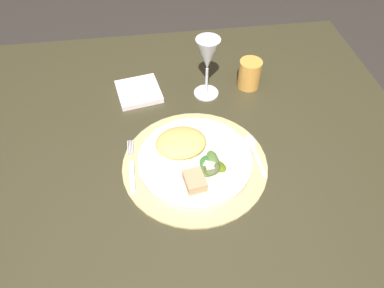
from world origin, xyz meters
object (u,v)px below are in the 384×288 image
Objects in this scene: spoon at (252,147)px; napkin at (139,92)px; fork at (132,168)px; dinner_plate at (195,161)px; amber_tumbler at (250,74)px; dining_table at (185,161)px; wine_glass at (208,57)px.

napkin is (-0.27, 0.26, -0.00)m from spoon.
dinner_plate is at bearing -1.10° from fork.
spoon is 1.14× the size of napkin.
amber_tumbler is (0.33, -0.01, 0.03)m from napkin.
dinner_plate is at bearing -169.50° from spoon.
spoon reaches higher than dining_table.
napkin is at bearing 84.22° from fork.
dinner_plate reaches higher than dining_table.
napkin is at bearing 113.40° from dinner_plate.
amber_tumbler is (0.35, 0.27, 0.03)m from fork.
amber_tumbler reaches higher than dining_table.
napkin is 1.44× the size of amber_tumbler.
spoon is 1.64× the size of amber_tumbler.
dinner_plate is 0.29m from wine_glass.
fork is at bearing -131.14° from wine_glass.
spoon is at bearing -43.25° from napkin.
spoon is (0.30, 0.02, 0.00)m from fork.
fork is at bearing -95.78° from napkin.
napkin reaches higher than dining_table.
wine_glass is 2.11× the size of amber_tumbler.
napkin reaches higher than spoon.
dinner_plate is (0.01, -0.12, 0.14)m from dining_table.
dining_table is 7.45× the size of fork.
wine_glass is at bearing -171.94° from amber_tumbler.
napkin is at bearing 172.26° from wine_glass.
dining_table is at bearing -143.28° from amber_tumbler.
dining_table is at bearing 95.64° from dinner_plate.
wine_glass is (-0.08, 0.23, 0.12)m from spoon.
fork is 0.91× the size of wine_glass.
dinner_plate is 0.15m from fork.
dining_table is 8.68× the size of spoon.
wine_glass reaches higher than napkin.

